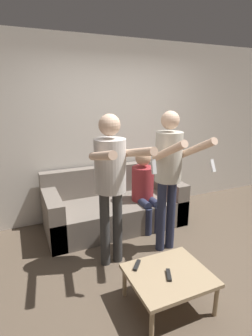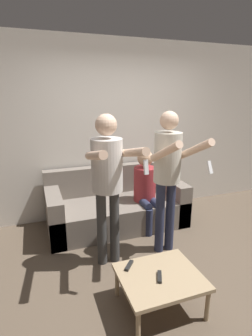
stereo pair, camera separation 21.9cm
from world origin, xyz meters
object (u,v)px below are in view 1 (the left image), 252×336
object	(u,v)px
couch	(114,207)
remote_far	(137,265)
person_seated	(144,186)
person_standing_left	(111,174)
remote_near	(169,275)
person_standing_right	(169,167)
coffee_table	(169,277)

from	to	relation	value
couch	remote_far	distance (m)	1.52
couch	person_seated	distance (m)	0.57
person_standing_left	remote_near	world-z (taller)	person_standing_left
person_standing_right	coffee_table	distance (m)	1.21
person_standing_right	person_standing_left	bearing A→B (deg)	-179.96
person_standing_left	person_standing_right	distance (m)	0.72
person_standing_left	remote_far	size ratio (longest dim) A/B	12.46
person_standing_left	person_standing_right	size ratio (longest dim) A/B	0.99
person_standing_left	remote_near	bearing A→B (deg)	-74.93
couch	coffee_table	world-z (taller)	couch
person_seated	coffee_table	xyz separation A→B (m)	(-0.51, -1.47, -0.31)
person_seated	coffee_table	world-z (taller)	person_seated
couch	person_seated	bearing A→B (deg)	-28.54
remote_far	person_standing_right	bearing A→B (deg)	40.43
couch	person_standing_left	distance (m)	1.26
person_standing_left	remote_far	bearing A→B (deg)	-87.53
person_standing_right	person_seated	world-z (taller)	person_standing_right
person_seated	coffee_table	bearing A→B (deg)	-109.07
person_standing_left	person_standing_right	world-z (taller)	person_standing_right
coffee_table	remote_far	world-z (taller)	remote_far
person_seated	remote_far	bearing A→B (deg)	-119.98
person_standing_left	coffee_table	distance (m)	1.14
person_standing_left	coffee_table	xyz separation A→B (m)	(0.25, -0.80, -0.78)
person_standing_right	coffee_table	xyz separation A→B (m)	(-0.48, -0.80, -0.77)
remote_near	couch	bearing A→B (deg)	85.44
coffee_table	person_seated	bearing A→B (deg)	70.93
person_standing_left	remote_far	xyz separation A→B (m)	(0.03, -0.59, -0.73)
person_seated	person_standing_right	bearing A→B (deg)	-92.88
remote_far	remote_near	bearing A→B (deg)	-50.16
couch	remote_near	size ratio (longest dim) A/B	13.19
person_standing_left	person_standing_right	bearing A→B (deg)	0.04
person_standing_left	person_standing_right	xyz separation A→B (m)	(0.72, 0.00, -0.01)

